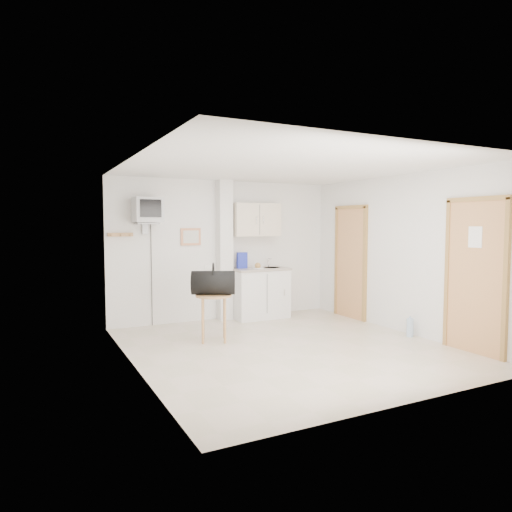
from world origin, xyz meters
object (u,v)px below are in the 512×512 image
crt_television (148,211)px  water_bottle (410,327)px  duffel_bag (213,282)px  round_table (214,302)px

crt_television → water_bottle: bearing=-34.3°
duffel_bag → water_bottle: duffel_bag is taller
crt_television → round_table: crt_television is taller
round_table → water_bottle: round_table is taller
water_bottle → crt_television: bearing=145.7°
duffel_bag → water_bottle: size_ratio=2.30×
water_bottle → round_table: bearing=157.9°
round_table → duffel_bag: (-0.00, 0.01, 0.29)m
crt_television → duffel_bag: crt_television is taller
crt_television → round_table: 1.94m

